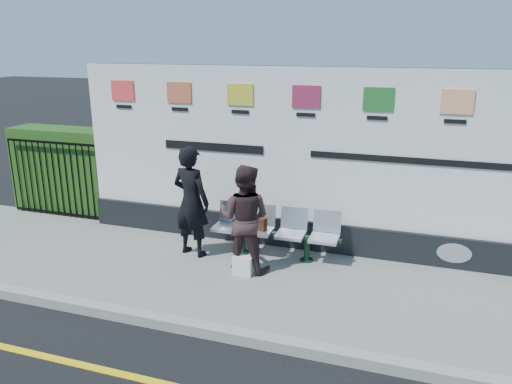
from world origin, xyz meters
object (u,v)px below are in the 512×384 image
Objects in this scene: woman_right at (245,218)px; bench at (274,244)px; woman_left at (191,201)px; billboard at (305,173)px.

bench is at bearing -116.71° from woman_right.
woman_left is 1.10× the size of woman_right.
woman_left is 1.05m from woman_right.
billboard is at bearing -119.10° from woman_right.
woman_left is at bearing -167.54° from bench.
woman_left reaches higher than bench.
woman_left is at bearing -14.88° from woman_right.
bench is at bearing -154.01° from woman_left.
billboard is 4.84× the size of woman_right.
billboard is 4.40× the size of woman_left.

